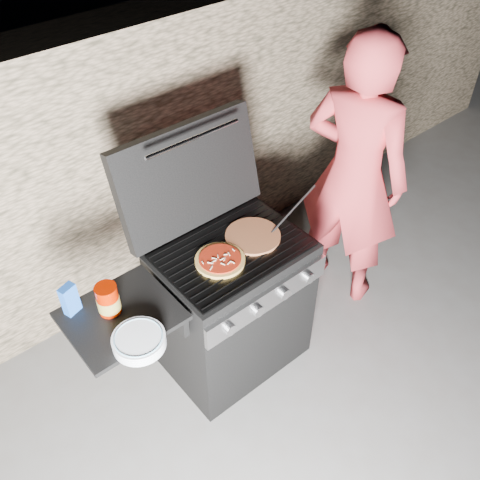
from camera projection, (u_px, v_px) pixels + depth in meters
ground at (234, 354)px, 3.39m from camera, size 50.00×50.00×0.00m
stone_wall at (128, 164)px, 3.39m from camera, size 8.00×0.35×1.80m
gas_grill at (199, 329)px, 2.97m from camera, size 1.34×0.79×0.91m
pizza_topped at (220, 259)px, 2.71m from camera, size 0.28×0.28×0.03m
pizza_plain at (253, 236)px, 2.85m from camera, size 0.34×0.34×0.02m
sauce_jar at (108, 299)px, 2.43m from camera, size 0.12×0.12×0.16m
blue_carton at (70, 299)px, 2.43m from camera, size 0.08×0.06×0.16m
plate_stack at (139, 341)px, 2.32m from camera, size 0.30×0.30×0.05m
person at (354, 176)px, 3.25m from camera, size 0.61×0.77×1.84m
tongs at (292, 210)px, 2.95m from camera, size 0.44×0.10×0.09m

